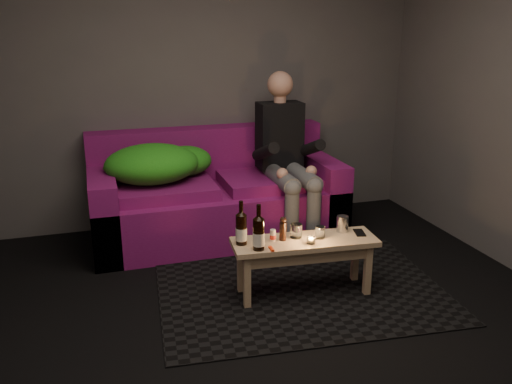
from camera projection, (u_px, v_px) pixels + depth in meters
floor at (290, 340)px, 3.28m from camera, size 4.50×4.50×0.00m
room at (268, 57)px, 3.22m from camera, size 4.50×4.50×4.50m
rug at (301, 289)px, 3.90m from camera, size 2.13×1.63×0.01m
sofa at (216, 199)px, 4.83m from camera, size 2.16×0.97×0.93m
green_blanket at (157, 164)px, 4.58m from camera, size 0.95×0.65×0.32m
person at (286, 154)px, 4.72m from camera, size 0.39×0.90×1.44m
coffee_table at (304, 249)px, 3.75m from camera, size 1.03×0.40×0.41m
beer_bottle_a at (241, 228)px, 3.62m from camera, size 0.08×0.08×0.31m
beer_bottle_b at (259, 233)px, 3.53m from camera, size 0.08×0.08×0.31m
salt_shaker at (273, 235)px, 3.70m from camera, size 0.04×0.04×0.08m
pepper_mill at (283, 231)px, 3.70m from camera, size 0.05×0.05×0.13m
tumbler_back at (296, 231)px, 3.75m from camera, size 0.10×0.10×0.10m
tealight at (311, 240)px, 3.66m from camera, size 0.06×0.06×0.04m
tumbler_front at (320, 232)px, 3.75m from camera, size 0.08×0.08×0.08m
steel_cup at (342, 224)px, 3.86m from camera, size 0.09×0.09×0.11m
smartphone at (359, 233)px, 3.84m from camera, size 0.10×0.15×0.01m
red_lighter at (271, 249)px, 3.56m from camera, size 0.02×0.08×0.01m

